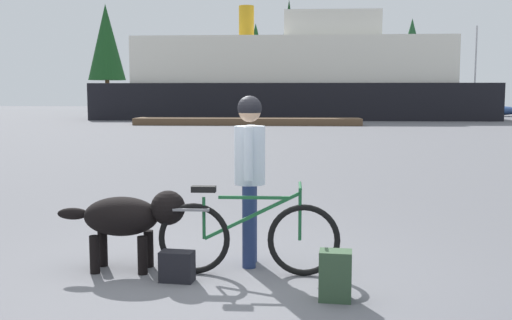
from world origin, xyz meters
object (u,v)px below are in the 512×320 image
object	(u,v)px
bicycle	(247,236)
dog	(130,217)
sailboat_moored	(474,110)
handbag_pannier	(177,266)
ferry_boat	(294,80)
backpack	(335,276)
person_cyclist	(250,163)

from	to	relation	value
bicycle	dog	xyz separation A→B (m)	(-1.20, 0.08, 0.16)
sailboat_moored	handbag_pannier	bearing A→B (deg)	-109.79
handbag_pannier	sailboat_moored	size ratio (longest dim) A/B	0.04
ferry_boat	sailboat_moored	distance (m)	15.65
handbag_pannier	sailboat_moored	xyz separation A→B (m)	(15.73, 43.72, 0.33)
backpack	ferry_boat	distance (m)	38.92
person_cyclist	backpack	world-z (taller)	person_cyclist
ferry_boat	sailboat_moored	world-z (taller)	ferry_boat
handbag_pannier	sailboat_moored	distance (m)	46.47
sailboat_moored	dog	bearing A→B (deg)	-110.56
bicycle	handbag_pannier	world-z (taller)	bicycle
bicycle	sailboat_moored	world-z (taller)	sailboat_moored
backpack	handbag_pannier	xyz separation A→B (m)	(-1.48, 0.44, -0.07)
person_cyclist	handbag_pannier	world-z (taller)	person_cyclist
dog	sailboat_moored	size ratio (longest dim) A/B	0.17
dog	ferry_boat	bearing A→B (deg)	87.38
backpack	ferry_boat	bearing A→B (deg)	90.40
backpack	sailboat_moored	distance (m)	46.40
dog	ferry_boat	xyz separation A→B (m)	(1.74, 38.06, 2.25)
bicycle	sailboat_moored	size ratio (longest dim) A/B	0.23
handbag_pannier	sailboat_moored	bearing A→B (deg)	70.21
sailboat_moored	backpack	bearing A→B (deg)	-107.90
dog	sailboat_moored	distance (m)	46.33
bicycle	handbag_pannier	xyz separation A→B (m)	(-0.66, -0.25, -0.24)
backpack	sailboat_moored	xyz separation A→B (m)	(14.26, 44.16, 0.26)
handbag_pannier	person_cyclist	bearing A→B (deg)	43.04
backpack	ferry_boat	world-z (taller)	ferry_boat
bicycle	handbag_pannier	bearing A→B (deg)	-158.87
backpack	bicycle	bearing A→B (deg)	139.92
ferry_boat	sailboat_moored	bearing A→B (deg)	20.13
bicycle	person_cyclist	world-z (taller)	person_cyclist
dog	bicycle	bearing A→B (deg)	-4.06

